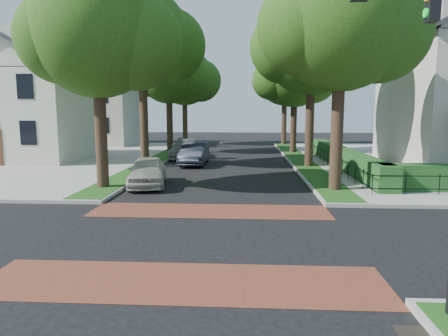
% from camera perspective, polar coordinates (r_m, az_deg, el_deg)
% --- Properties ---
extents(ground, '(120.00, 120.00, 0.00)m').
position_cam_1_polar(ground, '(12.21, -3.43, -9.84)').
color(ground, black).
rests_on(ground, ground).
extents(crosswalk_far, '(9.00, 2.20, 0.01)m').
position_cam_1_polar(crosswalk_far, '(15.27, -2.04, -6.13)').
color(crosswalk_far, brown).
rests_on(crosswalk_far, ground).
extents(crosswalk_near, '(9.00, 2.20, 0.01)m').
position_cam_1_polar(crosswalk_near, '(9.24, -5.81, -15.91)').
color(crosswalk_near, brown).
rests_on(crosswalk_near, ground).
extents(storm_drain, '(0.65, 0.45, 0.01)m').
position_cam_1_polar(storm_drain, '(8.09, 25.75, -20.42)').
color(storm_drain, black).
rests_on(storm_drain, ground).
extents(grass_strip_ne, '(1.60, 29.80, 0.02)m').
position_cam_1_polar(grass_strip_ne, '(31.11, 10.64, 1.34)').
color(grass_strip_ne, '#244D16').
rests_on(grass_strip_ne, sidewalk_ne).
extents(grass_strip_nw, '(1.60, 29.80, 0.02)m').
position_cam_1_polar(grass_strip_nw, '(31.58, -9.19, 1.47)').
color(grass_strip_nw, '#244D16').
rests_on(grass_strip_nw, sidewalk_nw).
extents(tree_right_near, '(7.75, 6.67, 10.66)m').
position_cam_1_polar(tree_right_near, '(19.62, 16.56, 19.16)').
color(tree_right_near, black).
rests_on(tree_right_near, sidewalk_ne).
extents(tree_right_mid, '(8.25, 7.09, 11.22)m').
position_cam_1_polar(tree_right_mid, '(27.44, 12.62, 16.79)').
color(tree_right_mid, black).
rests_on(tree_right_mid, sidewalk_ne).
extents(tree_right_far, '(7.25, 6.23, 9.74)m').
position_cam_1_polar(tree_right_far, '(36.14, 10.19, 12.99)').
color(tree_right_far, black).
rests_on(tree_right_far, sidewalk_ne).
extents(tree_right_back, '(7.50, 6.45, 10.20)m').
position_cam_1_polar(tree_right_back, '(45.10, 8.80, 12.49)').
color(tree_right_back, black).
rests_on(tree_right_back, sidewalk_ne).
extents(tree_left_near, '(7.50, 6.45, 10.20)m').
position_cam_1_polar(tree_left_near, '(20.25, -17.20, 17.74)').
color(tree_left_near, black).
rests_on(tree_left_near, sidewalk_nw).
extents(tree_left_mid, '(8.00, 6.88, 11.48)m').
position_cam_1_polar(tree_left_mid, '(27.99, -11.33, 17.39)').
color(tree_left_mid, black).
rests_on(tree_left_mid, sidewalk_nw).
extents(tree_left_far, '(7.00, 6.02, 9.86)m').
position_cam_1_polar(tree_left_far, '(36.54, -7.69, 13.33)').
color(tree_left_far, black).
rests_on(tree_left_far, sidewalk_nw).
extents(tree_left_back, '(7.75, 6.66, 10.44)m').
position_cam_1_polar(tree_left_back, '(45.42, -5.49, 12.70)').
color(tree_left_back, black).
rests_on(tree_left_back, sidewalk_nw).
extents(hedge_main_road, '(1.00, 18.00, 1.20)m').
position_cam_1_polar(hedge_main_road, '(27.44, 16.54, 1.49)').
color(hedge_main_road, '#19491F').
rests_on(hedge_main_road, sidewalk_ne).
extents(fence_main_road, '(0.06, 18.00, 0.90)m').
position_cam_1_polar(fence_main_road, '(27.29, 14.89, 1.20)').
color(fence_main_road, black).
rests_on(fence_main_road, sidewalk_ne).
extents(house_left_near, '(10.00, 9.00, 10.14)m').
position_cam_1_polar(house_left_near, '(34.03, -26.88, 9.41)').
color(house_left_near, beige).
rests_on(house_left_near, sidewalk_nw).
extents(house_left_far, '(10.00, 9.00, 10.14)m').
position_cam_1_polar(house_left_far, '(46.70, -18.20, 9.29)').
color(house_left_far, beige).
rests_on(house_left_far, sidewalk_nw).
extents(parked_car_front, '(2.46, 4.64, 1.50)m').
position_cam_1_polar(parked_car_front, '(20.48, -10.86, -0.48)').
color(parked_car_front, beige).
rests_on(parked_car_front, ground).
extents(parked_car_middle, '(1.72, 4.75, 1.56)m').
position_cam_1_polar(parked_car_middle, '(28.25, -4.27, 2.04)').
color(parked_car_middle, '#202430').
rests_on(parked_car_middle, ground).
extents(parked_car_rear, '(2.29, 5.30, 1.52)m').
position_cam_1_polar(parked_car_rear, '(32.44, -5.62, 2.77)').
color(parked_car_rear, gray).
rests_on(parked_car_rear, ground).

